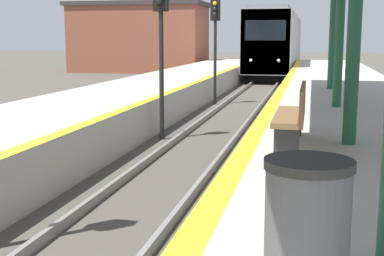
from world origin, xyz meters
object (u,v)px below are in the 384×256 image
(trash_bin, at_px, (307,229))
(bench, at_px, (294,113))
(signal_far, at_px, (215,30))
(train, at_px, (278,42))
(signal_mid, at_px, (161,25))

(trash_bin, xyz_separation_m, bench, (-0.25, 4.96, 0.04))
(trash_bin, bearing_deg, signal_far, 102.03)
(signal_far, bearing_deg, train, 86.74)
(signal_far, relative_size, trash_bin, 4.64)
(train, distance_m, signal_mid, 28.09)
(signal_far, relative_size, bench, 2.12)
(train, relative_size, signal_mid, 5.52)
(signal_mid, distance_m, bench, 6.25)
(signal_far, distance_m, trash_bin, 18.00)
(train, height_order, trash_bin, train)
(train, bearing_deg, signal_mid, -92.43)
(train, bearing_deg, signal_far, -93.26)
(signal_far, bearing_deg, signal_mid, -90.20)
(signal_mid, bearing_deg, train, 87.57)
(train, relative_size, trash_bin, 25.64)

